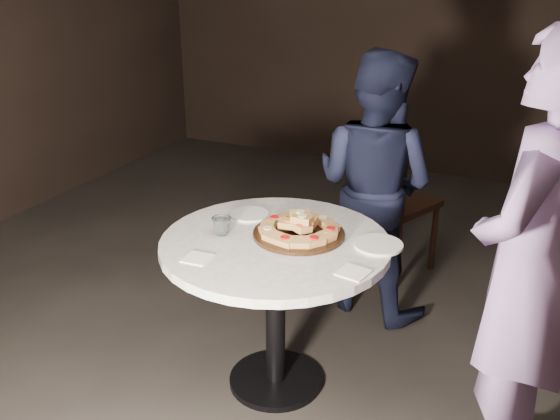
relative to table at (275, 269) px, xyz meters
name	(u,v)px	position (x,y,z in m)	size (l,w,h in m)	color
floor	(302,384)	(0.12, 0.04, -0.65)	(7.00, 7.00, 0.00)	black
table	(275,269)	(0.00, 0.00, 0.00)	(1.32, 1.32, 0.79)	black
serving_board	(299,234)	(0.08, 0.09, 0.16)	(0.43, 0.43, 0.02)	black
focaccia_pile	(299,226)	(0.08, 0.09, 0.19)	(0.38, 0.38, 0.10)	#BB8448
plate_left	(249,214)	(-0.24, 0.20, 0.15)	(0.19, 0.19, 0.01)	white
plate_right	(378,245)	(0.44, 0.14, 0.15)	(0.22, 0.22, 0.01)	white
water_glass	(222,226)	(-0.25, -0.05, 0.19)	(0.09, 0.09, 0.08)	silver
napkin_near	(197,258)	(-0.22, -0.31, 0.15)	(0.11, 0.11, 0.01)	white
napkin_far	(353,272)	(0.43, -0.14, 0.15)	(0.12, 0.12, 0.01)	white
chair_far	(386,195)	(0.13, 1.36, -0.09)	(0.60, 0.61, 0.97)	black
diner_navy	(374,186)	(0.17, 0.93, 0.13)	(0.75, 0.58, 1.54)	black
diner_teal	(527,266)	(1.07, 0.00, 0.26)	(0.66, 0.43, 1.81)	#866EAB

